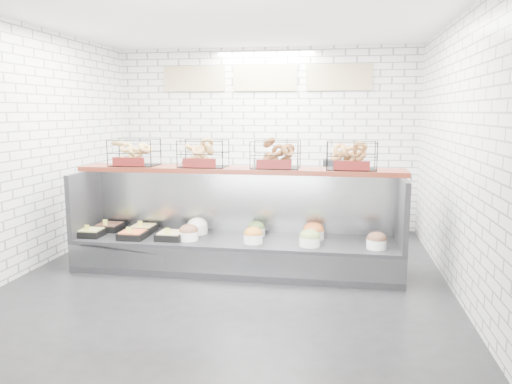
# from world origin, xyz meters

# --- Properties ---
(ground) EXTENTS (5.50, 5.50, 0.00)m
(ground) POSITION_xyz_m (0.00, 0.00, 0.00)
(ground) COLOR black
(ground) RESTS_ON ground
(room_shell) EXTENTS (5.02, 5.51, 3.01)m
(room_shell) POSITION_xyz_m (0.00, 0.60, 2.06)
(room_shell) COLOR silver
(room_shell) RESTS_ON ground
(display_case) EXTENTS (4.00, 0.90, 1.20)m
(display_case) POSITION_xyz_m (-0.01, 0.34, 0.33)
(display_case) COLOR black
(display_case) RESTS_ON ground
(bagel_shelf) EXTENTS (4.10, 0.50, 0.40)m
(bagel_shelf) POSITION_xyz_m (-0.00, 0.52, 1.38)
(bagel_shelf) COLOR #4E1A10
(bagel_shelf) RESTS_ON display_case
(prep_counter) EXTENTS (4.00, 0.60, 1.20)m
(prep_counter) POSITION_xyz_m (-0.01, 2.43, 0.47)
(prep_counter) COLOR #93969B
(prep_counter) RESTS_ON ground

